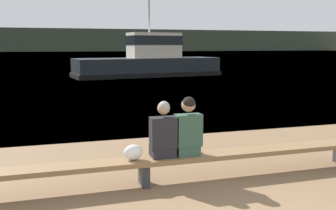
{
  "coord_description": "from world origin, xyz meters",
  "views": [
    {
      "loc": [
        -2.08,
        -2.71,
        2.2
      ],
      "look_at": [
        0.46,
        5.87,
        0.78
      ],
      "focal_mm": 40.0,
      "sensor_mm": 36.0,
      "label": 1
    }
  ],
  "objects_px": {
    "person_left": "(163,133)",
    "person_right": "(188,129)",
    "shopping_bag": "(133,152)",
    "tugboat_red": "(149,62)",
    "bench_main": "(144,163)"
  },
  "relations": [
    {
      "from": "person_left",
      "to": "shopping_bag",
      "type": "height_order",
      "value": "person_left"
    },
    {
      "from": "person_left",
      "to": "tugboat_red",
      "type": "xyz_separation_m",
      "value": [
        4.91,
        21.16,
        0.16
      ]
    },
    {
      "from": "bench_main",
      "to": "person_left",
      "type": "xyz_separation_m",
      "value": [
        0.32,
        -0.0,
        0.47
      ]
    },
    {
      "from": "person_left",
      "to": "tugboat_red",
      "type": "relative_size",
      "value": 0.08
    },
    {
      "from": "person_right",
      "to": "shopping_bag",
      "type": "bearing_deg",
      "value": -179.65
    },
    {
      "from": "person_right",
      "to": "tugboat_red",
      "type": "bearing_deg",
      "value": 77.99
    },
    {
      "from": "shopping_bag",
      "to": "tugboat_red",
      "type": "relative_size",
      "value": 0.03
    },
    {
      "from": "shopping_bag",
      "to": "person_right",
      "type": "bearing_deg",
      "value": 0.35
    },
    {
      "from": "tugboat_red",
      "to": "person_right",
      "type": "bearing_deg",
      "value": 159.62
    },
    {
      "from": "person_right",
      "to": "shopping_bag",
      "type": "height_order",
      "value": "person_right"
    },
    {
      "from": "person_left",
      "to": "person_right",
      "type": "height_order",
      "value": "person_right"
    },
    {
      "from": "person_left",
      "to": "person_right",
      "type": "bearing_deg",
      "value": -0.35
    },
    {
      "from": "person_right",
      "to": "bench_main",
      "type": "bearing_deg",
      "value": 179.67
    },
    {
      "from": "shopping_bag",
      "to": "bench_main",
      "type": "bearing_deg",
      "value": 3.29
    },
    {
      "from": "person_left",
      "to": "bench_main",
      "type": "bearing_deg",
      "value": 179.69
    }
  ]
}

